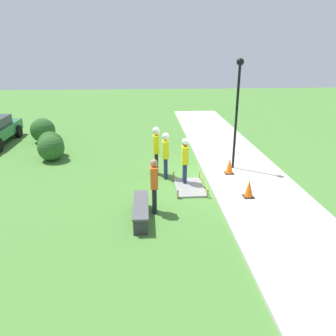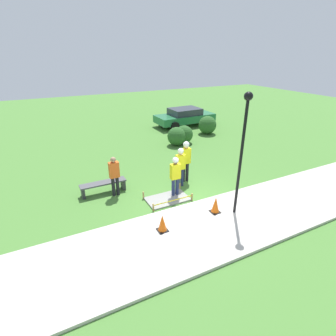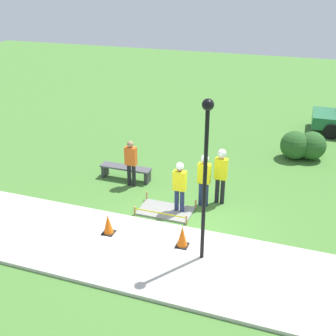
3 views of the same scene
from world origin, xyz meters
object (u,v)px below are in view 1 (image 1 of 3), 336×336
Objects in this scene: worker_supervisor at (185,157)px; worker_assistant at (166,152)px; worker_trainee at (156,146)px; bystander_in_orange_shirt at (154,183)px; traffic_cone_near_patch at (249,189)px; lamppost_near at (238,100)px; traffic_cone_far_patch at (229,166)px; park_bench at (141,208)px.

worker_assistant is (0.60, 0.66, 0.05)m from worker_supervisor.
worker_assistant is at bearing -143.92° from worker_trainee.
bystander_in_orange_shirt is (-2.16, 1.18, -0.06)m from worker_supervisor.
worker_trainee is (2.58, 2.95, 0.78)m from traffic_cone_near_patch.
traffic_cone_far_patch is at bearing 154.06° from lamppost_near.
traffic_cone_near_patch is 0.14× the size of lamppost_near.
worker_supervisor reaches higher than traffic_cone_far_patch.
worker_trainee is at bearing 43.24° from worker_supervisor.
worker_supervisor is 0.96× the size of worker_assistant.
worker_supervisor is (1.51, 1.95, 0.63)m from traffic_cone_near_patch.
worker_assistant is 1.05× the size of bystander_in_orange_shirt.
bystander_in_orange_shirt is at bearing 136.31° from lamppost_near.
worker_supervisor reaches higher than park_bench.
traffic_cone_near_patch is at bearing -73.26° from park_bench.
park_bench is 5.96m from lamppost_near.
worker_assistant reaches higher than traffic_cone_far_patch.
traffic_cone_far_patch is (2.19, 0.11, 0.01)m from traffic_cone_near_patch.
worker_assistant is (2.11, 2.61, 0.68)m from traffic_cone_near_patch.
lamppost_near reaches higher than worker_trainee.
worker_assistant is (3.18, -0.92, 0.72)m from park_bench.
traffic_cone_near_patch is 0.31× the size of worker_trainee.
park_bench is 1.06× the size of worker_assistant.
worker_trainee reaches higher than traffic_cone_far_patch.
bystander_in_orange_shirt is at bearing 176.89° from worker_trainee.
park_bench is at bearing 135.02° from bystander_in_orange_shirt.
park_bench is 3.10m from worker_supervisor.
traffic_cone_near_patch is 0.33× the size of worker_assistant.
traffic_cone_near_patch is 3.24m from bystander_in_orange_shirt.
bystander_in_orange_shirt is (-3.23, 0.18, -0.20)m from worker_trainee.
worker_assistant is at bearing 104.31° from lamppost_near.
traffic_cone_near_patch is 0.35× the size of bystander_in_orange_shirt.
traffic_cone_far_patch is 2.97m from worker_trainee.
lamppost_near is at bearing -43.69° from bystander_in_orange_shirt.
worker_trainee is (1.06, 1.00, 0.14)m from worker_supervisor.
worker_trainee reaches higher than park_bench.
traffic_cone_far_patch is at bearing -97.73° from worker_trainee.
worker_trainee is at bearing 94.64° from lamppost_near.
traffic_cone_far_patch reaches higher than park_bench.
lamppost_near is at bearing -25.94° from traffic_cone_far_patch.
traffic_cone_far_patch is at bearing 2.78° from traffic_cone_near_patch.
worker_trainee is 3.24m from bystander_in_orange_shirt.
worker_trainee is (0.39, 2.84, 0.76)m from traffic_cone_far_patch.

